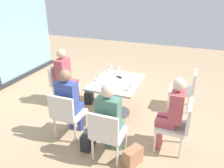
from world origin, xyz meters
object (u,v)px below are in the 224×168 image
(chair_front_right, at_px, (186,87))
(cell_phone_on_table, at_px, (119,77))
(wine_glass_1, at_px, (118,68))
(person_side_end, at_px, (110,117))
(handbag_2, at_px, (133,156))
(person_near_window, at_px, (66,75))
(wine_glass_3, at_px, (131,84))
(person_front_left, at_px, (172,111))
(handbag_0, at_px, (89,96))
(chair_side_end, at_px, (107,132))
(wine_glass_0, at_px, (111,66))
(chair_front_left, at_px, (178,123))
(chair_far_left, at_px, (67,113))
(wine_glass_2, at_px, (98,75))
(chair_near_window, at_px, (62,82))
(coffee_cup, at_px, (110,84))
(person_far_left, at_px, (69,99))
(handbag_1, at_px, (88,140))
(dining_table_main, at_px, (117,90))

(chair_front_right, xyz_separation_m, cell_phone_on_table, (-0.51, 1.31, 0.24))
(wine_glass_1, bearing_deg, cell_phone_on_table, -155.02)
(person_side_end, distance_m, handbag_2, 0.69)
(person_near_window, distance_m, wine_glass_3, 1.60)
(person_front_left, xyz_separation_m, handbag_0, (0.94, 1.93, -0.56))
(chair_side_end, distance_m, wine_glass_1, 1.82)
(wine_glass_0, bearing_deg, chair_front_left, -126.42)
(person_front_left, distance_m, handbag_0, 2.22)
(person_near_window, height_order, handbag_0, person_near_window)
(chair_far_left, height_order, chair_side_end, same)
(chair_side_end, height_order, wine_glass_2, wine_glass_2)
(chair_far_left, relative_size, chair_front_right, 1.00)
(chair_front_right, distance_m, wine_glass_1, 1.48)
(chair_near_window, relative_size, chair_front_right, 1.00)
(coffee_cup, bearing_deg, chair_side_end, -160.62)
(cell_phone_on_table, bearing_deg, chair_near_window, 133.90)
(chair_front_right, relative_size, handbag_0, 2.90)
(chair_side_end, bearing_deg, wine_glass_3, -2.81)
(wine_glass_0, bearing_deg, wine_glass_2, 177.49)
(chair_side_end, bearing_deg, person_near_window, 48.68)
(wine_glass_0, relative_size, wine_glass_3, 1.00)
(wine_glass_2, distance_m, cell_phone_on_table, 0.48)
(wine_glass_3, bearing_deg, handbag_0, 64.19)
(person_far_left, relative_size, wine_glass_0, 6.81)
(wine_glass_0, bearing_deg, wine_glass_1, -108.51)
(person_side_end, xyz_separation_m, handbag_1, (0.03, 0.40, -0.56))
(dining_table_main, height_order, wine_glass_2, wine_glass_2)
(person_side_end, xyz_separation_m, coffee_cup, (0.96, 0.37, 0.08))
(chair_far_left, height_order, wine_glass_1, wine_glass_1)
(chair_near_window, distance_m, person_front_left, 2.57)
(chair_front_right, distance_m, person_far_left, 2.46)
(person_far_left, height_order, wine_glass_2, person_far_left)
(person_near_window, bearing_deg, wine_glass_3, -101.64)
(dining_table_main, height_order, handbag_0, dining_table_main)
(chair_side_end, bearing_deg, wine_glass_0, 19.89)
(wine_glass_0, relative_size, handbag_1, 0.62)
(dining_table_main, bearing_deg, cell_phone_on_table, 6.40)
(handbag_0, distance_m, handbag_1, 1.58)
(coffee_cup, distance_m, handbag_1, 1.12)
(handbag_1, bearing_deg, wine_glass_2, 10.66)
(chair_near_window, xyz_separation_m, wine_glass_2, (-0.14, -0.95, 0.37))
(chair_near_window, bearing_deg, chair_front_right, -74.48)
(coffee_cup, distance_m, handbag_0, 1.08)
(wine_glass_1, bearing_deg, person_far_left, 163.81)
(chair_far_left, xyz_separation_m, person_front_left, (0.36, -1.68, 0.20))
(person_near_window, bearing_deg, wine_glass_1, -69.48)
(wine_glass_3, bearing_deg, wine_glass_0, 41.64)
(chair_front_right, xyz_separation_m, wine_glass_2, (-0.85, 1.62, 0.37))
(dining_table_main, distance_m, chair_front_right, 1.47)
(dining_table_main, xyz_separation_m, handbag_0, (0.23, 0.75, -0.40))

